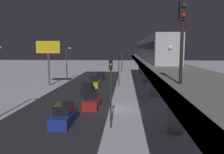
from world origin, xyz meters
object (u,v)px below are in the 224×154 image
(sedan_black_2, at_px, (88,90))
(traffic_light_near, at_px, (111,84))
(sedan_red, at_px, (92,101))
(commercial_billboard, at_px, (48,51))
(sedan_blue, at_px, (64,116))
(rail_signal, at_px, (182,28))
(traffic_light_mid, at_px, (119,65))
(sedan_black, at_px, (100,77))
(subway_train, at_px, (150,49))
(traffic_light_far, at_px, (121,59))
(sedan_yellow, at_px, (95,83))
(traffic_light_distant, at_px, (122,57))

(sedan_black_2, bearing_deg, traffic_light_near, -72.65)
(sedan_red, relative_size, sedan_black_2, 1.14)
(sedan_black_2, bearing_deg, commercial_billboard, 135.83)
(sedan_blue, bearing_deg, sedan_black_2, 90.00)
(rail_signal, xyz_separation_m, sedan_blue, (8.77, -10.16, -7.54))
(rail_signal, relative_size, sedan_blue, 0.84)
(sedan_red, bearing_deg, traffic_light_mid, 80.25)
(sedan_black, xyz_separation_m, sedan_black_2, (-0.00, 17.48, -0.00))
(sedan_black_2, bearing_deg, subway_train, 29.38)
(traffic_light_mid, bearing_deg, sedan_red, 80.25)
(traffic_light_mid, bearing_deg, traffic_light_far, -90.00)
(sedan_black_2, xyz_separation_m, traffic_light_far, (-4.70, -33.75, 3.40))
(sedan_yellow, relative_size, sedan_blue, 0.93)
(rail_signal, xyz_separation_m, sedan_black_2, (8.77, -24.27, -7.54))
(traffic_light_distant, bearing_deg, sedan_black, 83.41)
(sedan_black, distance_m, sedan_blue, 31.59)
(subway_train, distance_m, traffic_light_distant, 52.68)
(rail_signal, bearing_deg, traffic_light_far, -85.99)
(sedan_blue, xyz_separation_m, sedan_black_2, (-0.00, -14.11, -0.00))
(traffic_light_mid, xyz_separation_m, traffic_light_distant, (0.00, -48.79, 0.00))
(sedan_black, height_order, sedan_blue, same)
(sedan_red, distance_m, sedan_yellow, 15.70)
(sedan_black_2, bearing_deg, traffic_light_mid, 63.33)
(subway_train, bearing_deg, sedan_red, 57.18)
(traffic_light_far, bearing_deg, traffic_light_mid, 90.00)
(sedan_red, bearing_deg, sedan_blue, -105.27)
(sedan_yellow, xyz_separation_m, sedan_black_2, (-0.00, 8.08, 0.00))
(sedan_yellow, height_order, commercial_billboard, commercial_billboard)
(sedan_yellow, height_order, traffic_light_distant, traffic_light_distant)
(rail_signal, height_order, sedan_red, rail_signal)
(rail_signal, distance_m, commercial_billboard, 37.96)
(subway_train, relative_size, sedan_black, 8.86)
(commercial_billboard, bearing_deg, traffic_light_distant, -105.95)
(sedan_yellow, bearing_deg, commercial_billboard, 173.97)
(sedan_yellow, distance_m, traffic_light_distant, 50.41)
(traffic_light_mid, relative_size, traffic_light_far, 1.00)
(sedan_yellow, height_order, traffic_light_near, traffic_light_near)
(sedan_black_2, distance_m, traffic_light_far, 34.25)
(traffic_light_mid, height_order, traffic_light_far, same)
(subway_train, distance_m, commercial_billboard, 20.03)
(sedan_red, distance_m, traffic_light_distant, 65.82)
(sedan_blue, distance_m, sedan_black_2, 14.11)
(sedan_blue, bearing_deg, sedan_yellow, 90.00)
(sedan_red, bearing_deg, traffic_light_far, 85.98)
(sedan_black_2, height_order, commercial_billboard, commercial_billboard)
(sedan_black_2, xyz_separation_m, traffic_light_distant, (-4.70, -58.15, 3.40))
(sedan_red, bearing_deg, sedan_black_2, 103.47)
(rail_signal, bearing_deg, sedan_blue, -49.19)
(traffic_light_near, relative_size, traffic_light_distant, 1.00)
(sedan_yellow, xyz_separation_m, commercial_billboard, (9.33, -0.99, 6.03))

